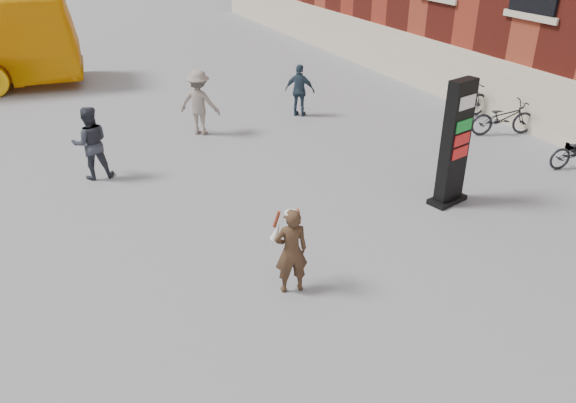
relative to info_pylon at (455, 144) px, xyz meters
name	(u,v)px	position (x,y,z in m)	size (l,w,h in m)	color
ground	(281,267)	(-4.39, -0.77, -1.38)	(100.00, 100.00, 0.00)	#9E9EA3
info_pylon	(455,144)	(0.00, 0.00, 0.00)	(0.96, 0.63, 2.75)	black
woman	(291,250)	(-4.53, -1.46, -0.58)	(0.65, 0.61, 1.55)	#3F2D1A
pedestrian_a	(91,143)	(-6.84, 4.67, -0.49)	(0.86, 0.67, 1.76)	#2E313B
pedestrian_b	(199,103)	(-3.61, 6.50, -0.45)	(1.19, 0.69, 1.84)	gray
pedestrian_c	(300,91)	(-0.32, 6.73, -0.57)	(0.95, 0.39, 1.61)	#283A47
bike_6	(503,118)	(4.21, 2.75, -0.88)	(0.66, 1.89, 0.99)	black
bike_7	(466,101)	(4.21, 4.30, -0.82)	(0.52, 1.83, 1.10)	black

